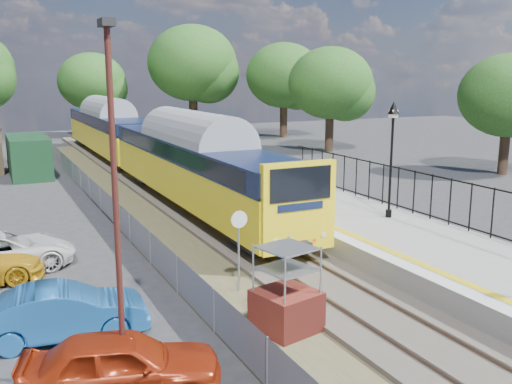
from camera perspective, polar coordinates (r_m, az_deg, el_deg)
ground at (r=16.17m, az=11.49°, el=-12.23°), size 120.00×120.00×0.00m
track_bed at (r=23.91m, az=-3.55°, el=-3.91°), size 5.90×80.00×0.29m
platform at (r=24.52m, az=8.12°, el=-2.75°), size 5.00×70.00×0.90m
platform_edge at (r=23.35m, az=3.94°, el=-2.23°), size 0.90×70.00×0.01m
victorian_lamp_north at (r=22.92m, az=13.49°, el=5.83°), size 0.44×0.44×4.60m
palisade_fence at (r=21.46m, az=22.11°, el=-1.75°), size 0.12×26.00×2.00m
wire_fence at (r=24.89m, az=-13.59°, el=-2.39°), size 0.06×52.00×1.20m
tree_line at (r=54.71m, az=-14.93°, el=11.33°), size 56.80×43.80×11.88m
train at (r=37.47m, az=-11.51°, el=5.01°), size 2.82×40.83×3.51m
brick_plinth at (r=14.68m, az=3.07°, el=-9.85°), size 1.71×1.71×2.30m
speed_sign at (r=17.00m, az=-1.72°, el=-4.65°), size 0.52×0.10×2.56m
carpark_lamp at (r=11.41m, az=-13.91°, el=0.01°), size 0.25×0.50×7.49m
car_red at (r=12.41m, az=-13.33°, el=-16.48°), size 4.35×2.63×1.38m
car_blue at (r=15.28m, az=-18.70°, el=-11.32°), size 4.22×1.78×1.35m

